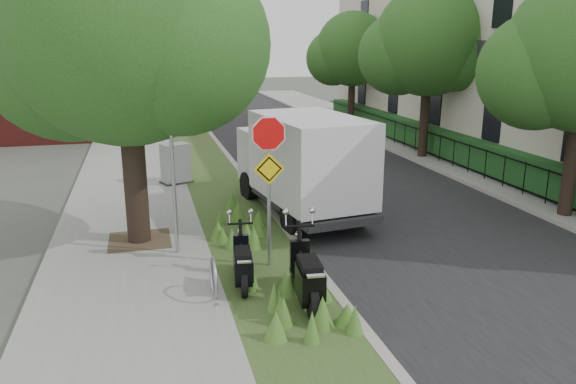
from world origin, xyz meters
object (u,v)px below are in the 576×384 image
(box_truck, at_px, (303,160))
(scooter_far, at_px, (243,268))
(scooter_near, at_px, (307,283))
(sign_assembly, at_px, (269,161))
(utility_cabinet, at_px, (176,164))

(box_truck, bearing_deg, scooter_far, -118.86)
(scooter_near, bearing_deg, box_truck, 74.84)
(sign_assembly, height_order, scooter_far, sign_assembly)
(scooter_far, xyz_separation_m, utility_cabinet, (-0.68, 8.45, 0.23))
(sign_assembly, height_order, scooter_near, sign_assembly)
(scooter_near, relative_size, scooter_far, 1.18)
(scooter_near, height_order, box_truck, box_truck)
(sign_assembly, xyz_separation_m, scooter_near, (0.22, -1.98, -1.75))
(utility_cabinet, bearing_deg, sign_assembly, -79.48)
(sign_assembly, xyz_separation_m, box_truck, (1.70, 3.49, -0.79))
(scooter_near, relative_size, box_truck, 0.36)
(box_truck, relative_size, utility_cabinet, 4.24)
(sign_assembly, bearing_deg, scooter_far, -128.34)
(sign_assembly, distance_m, utility_cabinet, 7.83)
(scooter_near, xyz_separation_m, utility_cabinet, (-1.62, 9.52, 0.16))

